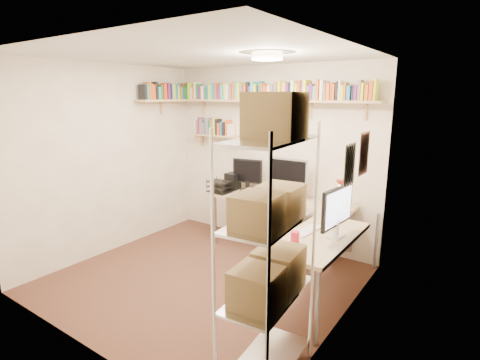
% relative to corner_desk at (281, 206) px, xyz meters
% --- Properties ---
extents(ground, '(3.20, 3.20, 0.00)m').
position_rel_corner_desk_xyz_m(ground, '(-0.49, -0.94, -0.74)').
color(ground, '#4B3020').
rests_on(ground, ground).
extents(room_shell, '(3.24, 3.04, 2.52)m').
position_rel_corner_desk_xyz_m(room_shell, '(-0.48, -0.94, 0.81)').
color(room_shell, beige).
rests_on(room_shell, ground).
extents(wall_shelves, '(3.12, 1.09, 0.80)m').
position_rel_corner_desk_xyz_m(wall_shelves, '(-0.91, 0.36, 1.30)').
color(wall_shelves, tan).
rests_on(wall_shelves, ground).
extents(corner_desk, '(2.29, 1.90, 1.29)m').
position_rel_corner_desk_xyz_m(corner_desk, '(0.00, 0.00, 0.00)').
color(corner_desk, '#D2B788').
rests_on(corner_desk, ground).
extents(office_chair, '(0.49, 0.50, 0.92)m').
position_rel_corner_desk_xyz_m(office_chair, '(0.21, -0.36, -0.35)').
color(office_chair, black).
rests_on(office_chair, ground).
extents(wire_rack, '(0.48, 0.86, 2.12)m').
position_rel_corner_desk_xyz_m(wire_rack, '(0.93, -1.86, 0.50)').
color(wire_rack, silver).
rests_on(wire_rack, ground).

